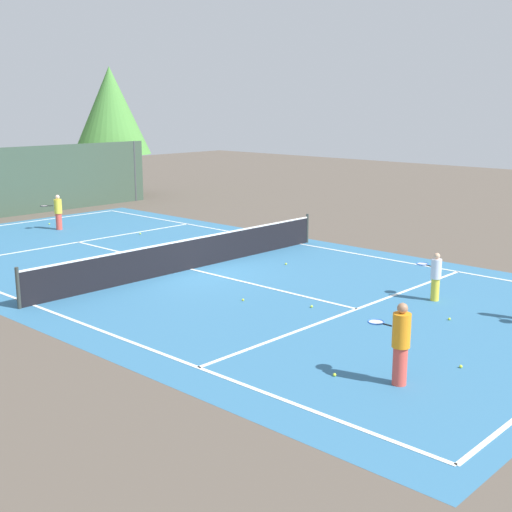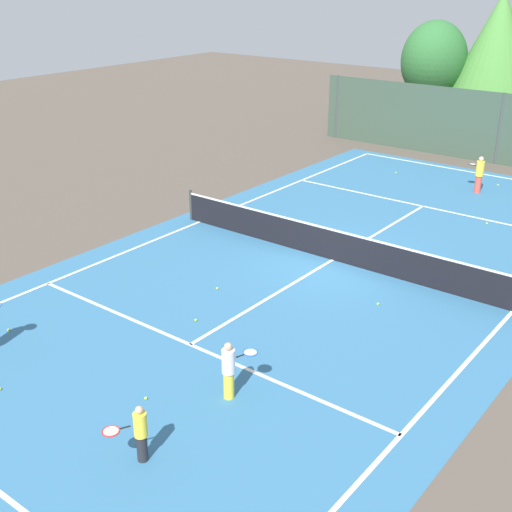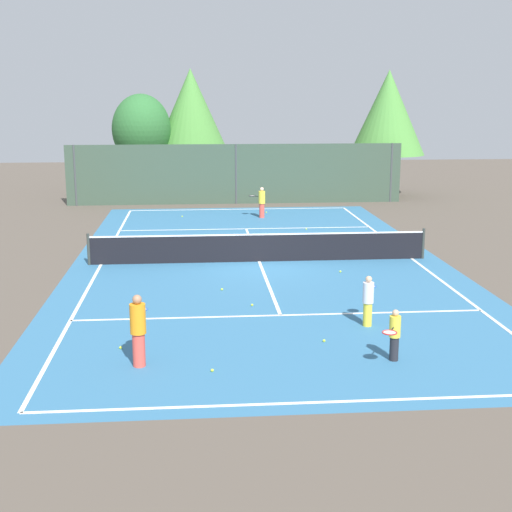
{
  "view_description": "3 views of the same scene",
  "coord_description": "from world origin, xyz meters",
  "px_view_note": "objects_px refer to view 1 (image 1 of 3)",
  "views": [
    {
      "loc": [
        -14.23,
        -16.12,
        5.19
      ],
      "look_at": [
        0.36,
        -2.51,
        0.76
      ],
      "focal_mm": 48.45,
      "sensor_mm": 36.0,
      "label": 1
    },
    {
      "loc": [
        9.72,
        -16.37,
        8.23
      ],
      "look_at": [
        -0.53,
        -3.17,
        1.07
      ],
      "focal_mm": 47.13,
      "sensor_mm": 36.0,
      "label": 2
    },
    {
      "loc": [
        -2.21,
        -24.64,
        5.72
      ],
      "look_at": [
        -0.4,
        -3.46,
        0.98
      ],
      "focal_mm": 50.58,
      "sensor_mm": 36.0,
      "label": 3
    }
  ],
  "objects_px": {
    "tennis_ball_6": "(461,366)",
    "tennis_ball_8": "(312,306)",
    "player_3": "(400,343)",
    "tennis_ball_3": "(286,264)",
    "player_2": "(435,276)",
    "ball_crate": "(140,267)",
    "player_0": "(58,212)",
    "tennis_ball_7": "(140,234)",
    "tennis_ball_4": "(335,375)",
    "tennis_ball_2": "(449,319)",
    "tennis_ball_0": "(243,300)",
    "tennis_ball_5": "(49,224)"
  },
  "relations": [
    {
      "from": "player_2",
      "to": "tennis_ball_3",
      "type": "height_order",
      "value": "player_2"
    },
    {
      "from": "tennis_ball_0",
      "to": "tennis_ball_6",
      "type": "height_order",
      "value": "same"
    },
    {
      "from": "tennis_ball_2",
      "to": "player_3",
      "type": "bearing_deg",
      "value": -164.44
    },
    {
      "from": "tennis_ball_2",
      "to": "tennis_ball_3",
      "type": "relative_size",
      "value": 1.0
    },
    {
      "from": "tennis_ball_6",
      "to": "tennis_ball_8",
      "type": "height_order",
      "value": "same"
    },
    {
      "from": "tennis_ball_4",
      "to": "tennis_ball_2",
      "type": "bearing_deg",
      "value": 0.91
    },
    {
      "from": "tennis_ball_0",
      "to": "tennis_ball_5",
      "type": "relative_size",
      "value": 1.0
    },
    {
      "from": "ball_crate",
      "to": "tennis_ball_5",
      "type": "xyz_separation_m",
      "value": [
        2.74,
        9.94,
        -0.15
      ]
    },
    {
      "from": "tennis_ball_0",
      "to": "tennis_ball_3",
      "type": "height_order",
      "value": "same"
    },
    {
      "from": "tennis_ball_0",
      "to": "tennis_ball_2",
      "type": "height_order",
      "value": "same"
    },
    {
      "from": "tennis_ball_0",
      "to": "tennis_ball_8",
      "type": "distance_m",
      "value": 1.89
    },
    {
      "from": "ball_crate",
      "to": "tennis_ball_6",
      "type": "distance_m",
      "value": 11.05
    },
    {
      "from": "player_2",
      "to": "tennis_ball_3",
      "type": "bearing_deg",
      "value": 85.55
    },
    {
      "from": "player_2",
      "to": "tennis_ball_5",
      "type": "xyz_separation_m",
      "value": [
        -0.78,
        18.17,
        -0.65
      ]
    },
    {
      "from": "ball_crate",
      "to": "tennis_ball_3",
      "type": "height_order",
      "value": "ball_crate"
    },
    {
      "from": "ball_crate",
      "to": "tennis_ball_4",
      "type": "height_order",
      "value": "ball_crate"
    },
    {
      "from": "ball_crate",
      "to": "tennis_ball_3",
      "type": "distance_m",
      "value": 4.75
    },
    {
      "from": "ball_crate",
      "to": "tennis_ball_8",
      "type": "distance_m",
      "value": 6.3
    },
    {
      "from": "player_2",
      "to": "tennis_ball_6",
      "type": "relative_size",
      "value": 19.82
    },
    {
      "from": "player_0",
      "to": "player_3",
      "type": "height_order",
      "value": "player_3"
    },
    {
      "from": "player_2",
      "to": "tennis_ball_8",
      "type": "distance_m",
      "value": 3.48
    },
    {
      "from": "ball_crate",
      "to": "player_2",
      "type": "bearing_deg",
      "value": -66.84
    },
    {
      "from": "player_3",
      "to": "tennis_ball_4",
      "type": "relative_size",
      "value": 24.24
    },
    {
      "from": "tennis_ball_3",
      "to": "tennis_ball_6",
      "type": "relative_size",
      "value": 1.0
    },
    {
      "from": "tennis_ball_8",
      "to": "player_2",
      "type": "bearing_deg",
      "value": -35.39
    },
    {
      "from": "player_2",
      "to": "tennis_ball_5",
      "type": "bearing_deg",
      "value": 92.46
    },
    {
      "from": "tennis_ball_2",
      "to": "tennis_ball_5",
      "type": "relative_size",
      "value": 1.0
    },
    {
      "from": "tennis_ball_0",
      "to": "tennis_ball_8",
      "type": "relative_size",
      "value": 1.0
    },
    {
      "from": "player_3",
      "to": "tennis_ball_7",
      "type": "bearing_deg",
      "value": 68.9
    },
    {
      "from": "player_3",
      "to": "tennis_ball_3",
      "type": "height_order",
      "value": "player_3"
    },
    {
      "from": "tennis_ball_8",
      "to": "tennis_ball_4",
      "type": "bearing_deg",
      "value": -135.93
    },
    {
      "from": "tennis_ball_0",
      "to": "tennis_ball_8",
      "type": "bearing_deg",
      "value": -65.93
    },
    {
      "from": "player_0",
      "to": "tennis_ball_0",
      "type": "relative_size",
      "value": 22.18
    },
    {
      "from": "tennis_ball_0",
      "to": "player_3",
      "type": "bearing_deg",
      "value": -108.49
    },
    {
      "from": "tennis_ball_6",
      "to": "tennis_ball_4",
      "type": "bearing_deg",
      "value": 142.56
    },
    {
      "from": "tennis_ball_0",
      "to": "tennis_ball_8",
      "type": "height_order",
      "value": "same"
    },
    {
      "from": "tennis_ball_2",
      "to": "tennis_ball_8",
      "type": "xyz_separation_m",
      "value": [
        -1.47,
        3.12,
        0.0
      ]
    },
    {
      "from": "player_0",
      "to": "player_2",
      "type": "xyz_separation_m",
      "value": [
        1.15,
        -16.78,
        -0.08
      ]
    },
    {
      "from": "tennis_ball_3",
      "to": "player_0",
      "type": "bearing_deg",
      "value": 98.09
    },
    {
      "from": "tennis_ball_6",
      "to": "tennis_ball_7",
      "type": "xyz_separation_m",
      "value": [
        4.52,
        16.23,
        0.0
      ]
    },
    {
      "from": "tennis_ball_3",
      "to": "tennis_ball_8",
      "type": "bearing_deg",
      "value": -131.55
    },
    {
      "from": "tennis_ball_4",
      "to": "tennis_ball_8",
      "type": "distance_m",
      "value": 4.6
    },
    {
      "from": "tennis_ball_2",
      "to": "tennis_ball_6",
      "type": "bearing_deg",
      "value": -148.29
    },
    {
      "from": "tennis_ball_6",
      "to": "player_2",
      "type": "bearing_deg",
      "value": 35.02
    },
    {
      "from": "ball_crate",
      "to": "tennis_ball_8",
      "type": "height_order",
      "value": "ball_crate"
    },
    {
      "from": "tennis_ball_0",
      "to": "tennis_ball_4",
      "type": "height_order",
      "value": "same"
    },
    {
      "from": "player_2",
      "to": "tennis_ball_8",
      "type": "relative_size",
      "value": 19.82
    },
    {
      "from": "player_0",
      "to": "player_3",
      "type": "distance_m",
      "value": 19.62
    },
    {
      "from": "player_3",
      "to": "tennis_ball_3",
      "type": "distance_m",
      "value": 10.0
    },
    {
      "from": "player_2",
      "to": "ball_crate",
      "type": "bearing_deg",
      "value": 113.16
    }
  ]
}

